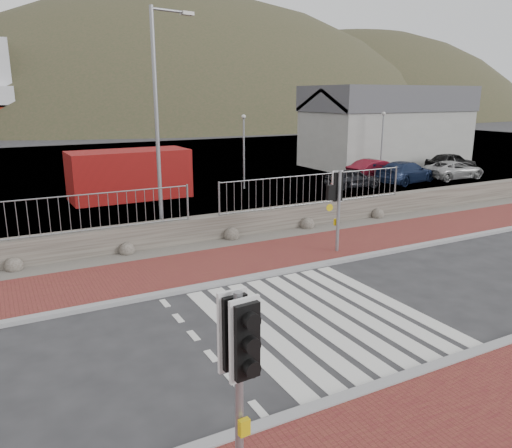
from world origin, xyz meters
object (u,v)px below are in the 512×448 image
car_a (353,178)px  car_e (451,162)px  car_c (406,172)px  car_d (453,170)px  traffic_signal_near (239,353)px  shipping_container (130,175)px  streetlight (160,114)px  traffic_signal_far (338,194)px  car_b (377,170)px

car_a → car_e: size_ratio=0.83×
car_c → car_d: size_ratio=1.11×
traffic_signal_near → shipping_container: (3.74, 20.24, -0.83)m
streetlight → car_a: bearing=8.8°
traffic_signal_far → streetlight: bearing=-40.2°
car_d → car_a: bearing=88.0°
car_a → car_b: size_ratio=0.82×
car_b → car_e: bearing=-90.5°
traffic_signal_near → car_c: (19.52, 17.05, -1.40)m
car_c → streetlight: bearing=93.3°
car_a → car_d: bearing=-84.4°
traffic_signal_near → car_b: (18.71, 18.70, -1.40)m
traffic_signal_far → streetlight: size_ratio=0.35×
traffic_signal_near → shipping_container: size_ratio=0.48×
car_a → car_b: (3.00, 1.44, 0.10)m
traffic_signal_near → traffic_signal_far: (7.44, 7.82, -0.04)m
shipping_container → car_e: 22.01m
traffic_signal_far → car_e: traffic_signal_far is taller
car_c → car_e: 6.52m
traffic_signal_near → car_d: bearing=31.0°
traffic_signal_near → car_c: bearing=36.4°
traffic_signal_near → car_a: 23.38m
traffic_signal_near → streetlight: size_ratio=0.36×
traffic_signal_far → car_a: (8.26, 9.44, -1.47)m
car_d → car_e: size_ratio=1.06×
car_c → traffic_signal_far: bearing=114.1°
traffic_signal_far → car_a: size_ratio=0.86×
shipping_container → car_d: (19.57, -3.47, -0.66)m
traffic_signal_near → car_b: bearing=40.3°
streetlight → car_a: size_ratio=2.48×
car_d → traffic_signal_far: bearing=121.2°
streetlight → car_c: streetlight is taller
streetlight → shipping_container: bearing=71.2°
traffic_signal_far → traffic_signal_near: bearing=49.8°
car_e → traffic_signal_far: bearing=122.5°
shipping_container → car_e: (21.97, -1.17, -0.57)m
shipping_container → car_d: shipping_container is taller
car_b → car_d: (4.60, -1.93, -0.08)m
car_a → car_c: car_c is taller
car_a → shipping_container: bearing=85.2°
streetlight → car_a: 14.33m
streetlight → car_b: 17.52m
traffic_signal_far → car_b: size_ratio=0.70×
car_b → car_e: 7.02m
car_b → car_c: (0.81, -1.65, 0.01)m
traffic_signal_far → car_d: 18.27m
traffic_signal_far → car_b: (11.27, 10.88, -1.36)m
traffic_signal_near → streetlight: streetlight is taller
car_c → car_b: bearing=13.0°
streetlight → shipping_container: streetlight is taller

